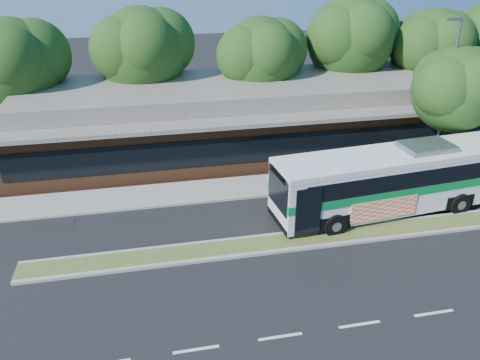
{
  "coord_description": "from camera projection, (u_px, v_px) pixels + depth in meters",
  "views": [
    {
      "loc": [
        -6.85,
        -16.79,
        12.36
      ],
      "look_at": [
        -2.73,
        3.55,
        2.0
      ],
      "focal_mm": 35.0,
      "sensor_mm": 36.0,
      "label": 1
    }
  ],
  "objects": [
    {
      "name": "plaza_building",
      "position": [
        252.0,
        114.0,
        31.9
      ],
      "size": [
        33.2,
        11.2,
        4.45
      ],
      "color": "brown",
      "rests_on": "ground"
    },
    {
      "name": "ground",
      "position": [
        314.0,
        247.0,
        21.46
      ],
      "size": [
        120.0,
        120.0,
        0.0
      ],
      "primitive_type": "plane",
      "color": "black",
      "rests_on": "ground"
    },
    {
      "name": "median_strip",
      "position": [
        309.0,
        239.0,
        21.95
      ],
      "size": [
        26.0,
        1.1,
        0.15
      ],
      "primitive_type": "cube",
      "color": "#485423",
      "rests_on": "ground"
    },
    {
      "name": "tree_bg_b",
      "position": [
        148.0,
        49.0,
        31.71
      ],
      "size": [
        6.69,
        6.0,
        9.0
      ],
      "color": "black",
      "rests_on": "ground"
    },
    {
      "name": "tree_bg_c",
      "position": [
        265.0,
        56.0,
        32.48
      ],
      "size": [
        6.24,
        5.6,
        8.26
      ],
      "color": "black",
      "rests_on": "ground"
    },
    {
      "name": "lamp_post",
      "position": [
        446.0,
        95.0,
        26.23
      ],
      "size": [
        0.93,
        0.18,
        9.07
      ],
      "color": "slate",
      "rests_on": "ground"
    },
    {
      "name": "tree_bg_a",
      "position": [
        20.0,
        62.0,
        29.53
      ],
      "size": [
        6.47,
        5.8,
        8.63
      ],
      "color": "black",
      "rests_on": "ground"
    },
    {
      "name": "sidewalk",
      "position": [
        276.0,
        184.0,
        27.05
      ],
      "size": [
        44.0,
        2.6,
        0.12
      ],
      "primitive_type": "cube",
      "color": "gray",
      "rests_on": "ground"
    },
    {
      "name": "transit_bus",
      "position": [
        396.0,
        176.0,
        23.63
      ],
      "size": [
        12.89,
        3.95,
        3.57
      ],
      "rotation": [
        0.0,
        0.0,
        0.1
      ],
      "color": "silver",
      "rests_on": "ground"
    },
    {
      "name": "tree_bg_d",
      "position": [
        355.0,
        37.0,
        34.26
      ],
      "size": [
        6.91,
        6.2,
        9.37
      ],
      "color": "black",
      "rests_on": "ground"
    },
    {
      "name": "tree_bg_e",
      "position": [
        435.0,
        46.0,
        34.73
      ],
      "size": [
        6.47,
        5.8,
        8.5
      ],
      "color": "black",
      "rests_on": "ground"
    },
    {
      "name": "sidewalk_tree",
      "position": [
        460.0,
        87.0,
        26.33
      ],
      "size": [
        5.36,
        4.81,
        7.59
      ],
      "color": "black",
      "rests_on": "ground"
    }
  ]
}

